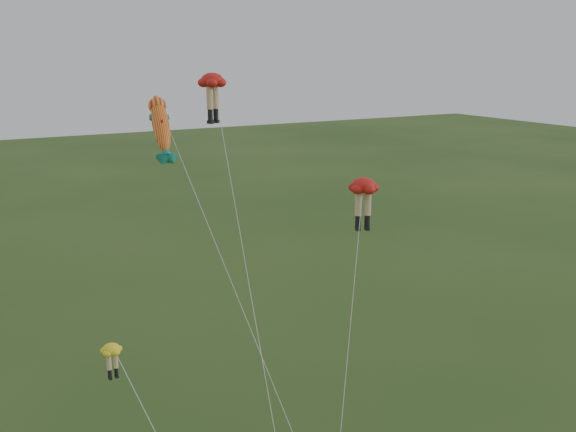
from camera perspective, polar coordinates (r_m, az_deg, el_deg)
legs_kite_red_high at (r=35.38m, az=-6.68°, el=11.19°), size 3.30×14.04×19.46m
legs_kite_red_mid at (r=33.12m, az=6.70°, el=2.09°), size 7.22×7.98×14.29m
legs_kite_yellow at (r=25.87m, az=-14.64°, el=-13.08°), size 3.59×8.05×9.70m
fish_kite at (r=31.04m, az=-11.17°, el=7.84°), size 4.33×12.07×18.76m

